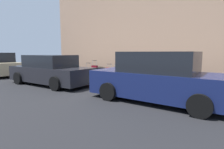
% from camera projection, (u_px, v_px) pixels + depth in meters
% --- Properties ---
extents(ground_plane, '(40.00, 40.00, 0.00)m').
position_uv_depth(ground_plane, '(106.00, 85.00, 9.25)').
color(ground_plane, black).
extents(sidewalk_curb, '(18.00, 5.00, 0.14)m').
position_uv_depth(sidewalk_curb, '(128.00, 78.00, 11.29)').
color(sidewalk_curb, gray).
rests_on(sidewalk_curb, ground_plane).
extents(suitcase_black_0, '(0.46, 0.21, 0.96)m').
position_uv_depth(suitcase_black_0, '(168.00, 78.00, 8.21)').
color(suitcase_black_0, black).
rests_on(suitcase_black_0, sidewalk_curb).
extents(suitcase_maroon_1, '(0.46, 0.23, 0.79)m').
position_uv_depth(suitcase_maroon_1, '(155.00, 79.00, 8.46)').
color(suitcase_maroon_1, maroon).
rests_on(suitcase_maroon_1, sidewalk_curb).
extents(suitcase_navy_2, '(0.45, 0.21, 0.97)m').
position_uv_depth(suitcase_navy_2, '(144.00, 76.00, 8.81)').
color(suitcase_navy_2, navy).
rests_on(suitcase_navy_2, sidewalk_curb).
extents(suitcase_silver_3, '(0.45, 0.24, 0.65)m').
position_uv_depth(suitcase_silver_3, '(134.00, 76.00, 9.14)').
color(suitcase_silver_3, '#9EA0A8').
rests_on(suitcase_silver_3, sidewalk_curb).
extents(suitcase_olive_4, '(0.41, 0.27, 0.71)m').
position_uv_depth(suitcase_olive_4, '(125.00, 76.00, 9.49)').
color(suitcase_olive_4, '#59601E').
rests_on(suitcase_olive_4, sidewalk_curb).
extents(suitcase_teal_5, '(0.40, 0.28, 0.92)m').
position_uv_depth(suitcase_teal_5, '(117.00, 74.00, 9.80)').
color(suitcase_teal_5, '#0F606B').
rests_on(suitcase_teal_5, sidewalk_curb).
extents(suitcase_red_6, '(0.38, 0.19, 0.90)m').
position_uv_depth(suitcase_red_6, '(109.00, 74.00, 10.05)').
color(suitcase_red_6, red).
rests_on(suitcase_red_6, sidewalk_curb).
extents(suitcase_black_7, '(0.46, 0.28, 0.72)m').
position_uv_depth(suitcase_black_7, '(101.00, 73.00, 10.28)').
color(suitcase_black_7, black).
rests_on(suitcase_black_7, sidewalk_curb).
extents(suitcase_maroon_8, '(0.37, 0.24, 1.08)m').
position_uv_depth(suitcase_maroon_8, '(95.00, 72.00, 10.62)').
color(suitcase_maroon_8, maroon).
rests_on(suitcase_maroon_8, sidewalk_curb).
extents(suitcase_navy_9, '(0.39, 0.29, 0.91)m').
position_uv_depth(suitcase_navy_9, '(88.00, 72.00, 10.89)').
color(suitcase_navy_9, navy).
rests_on(suitcase_navy_9, sidewalk_curb).
extents(fire_hydrant, '(0.39, 0.21, 0.78)m').
position_uv_depth(fire_hydrant, '(78.00, 70.00, 11.43)').
color(fire_hydrant, '#99999E').
rests_on(fire_hydrant, sidewalk_curb).
extents(bollard_post, '(0.14, 0.14, 0.92)m').
position_uv_depth(bollard_post, '(69.00, 69.00, 11.66)').
color(bollard_post, '#333338').
rests_on(bollard_post, sidewalk_curb).
extents(parked_car_navy_0, '(4.72, 2.03, 1.71)m').
position_uv_depth(parked_car_navy_0, '(158.00, 79.00, 6.01)').
color(parked_car_navy_0, '#141E4C').
rests_on(parked_car_navy_0, ground_plane).
extents(parked_car_charcoal_1, '(4.83, 2.15, 1.55)m').
position_uv_depth(parked_car_charcoal_1, '(51.00, 71.00, 9.26)').
color(parked_car_charcoal_1, black).
rests_on(parked_car_charcoal_1, ground_plane).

